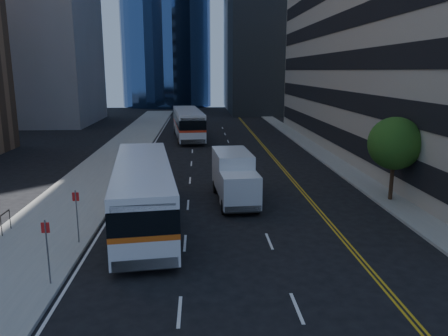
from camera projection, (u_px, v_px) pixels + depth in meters
The scene contains 8 objects.
ground at pixel (265, 259), 18.78m from camera, with size 160.00×160.00×0.00m, color black.
sidewalk_west at pixel (120, 153), 42.55m from camera, with size 5.00×90.00×0.15m, color gray.
sidewalk_east at pixel (317, 151), 43.62m from camera, with size 2.00×90.00×0.15m, color gray.
midrise_west at pixel (26, 4), 64.09m from camera, with size 18.00×18.00×35.00m, color gray.
street_tree at pixel (395, 143), 26.28m from camera, with size 3.20×3.20×5.10m.
bus_front at pixel (143, 191), 22.71m from camera, with size 4.37×13.01×3.29m.
bus_rear at pixel (188, 123), 51.96m from camera, with size 4.18×13.32×3.38m.
box_truck at pixel (234, 176), 26.78m from camera, with size 2.59×6.38×2.99m.
Camera 1 is at (-2.75, -17.34, 7.93)m, focal length 35.00 mm.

